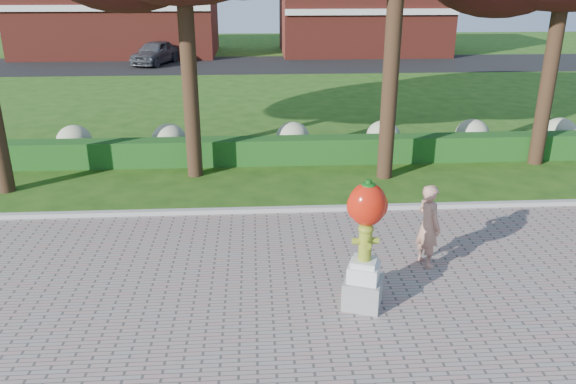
% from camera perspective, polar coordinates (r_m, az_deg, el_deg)
% --- Properties ---
extents(ground, '(100.00, 100.00, 0.00)m').
position_cam_1_polar(ground, '(11.13, -1.83, -8.28)').
color(ground, '#204711').
rests_on(ground, ground).
extents(curb, '(40.00, 0.18, 0.15)m').
position_cam_1_polar(curb, '(13.80, -2.23, -1.90)').
color(curb, '#ADADA5').
rests_on(curb, ground).
extents(lawn_hedge, '(24.00, 0.70, 0.80)m').
position_cam_1_polar(lawn_hedge, '(17.45, -2.58, 4.20)').
color(lawn_hedge, '#124114').
rests_on(lawn_hedge, ground).
extents(hydrangea_row, '(20.10, 1.10, 0.99)m').
position_cam_1_polar(hydrangea_row, '(18.39, -0.86, 5.59)').
color(hydrangea_row, '#A7B288').
rests_on(hydrangea_row, ground).
extents(street, '(50.00, 8.00, 0.02)m').
position_cam_1_polar(street, '(38.09, -3.21, 12.80)').
color(street, black).
rests_on(street, ground).
extents(building_left, '(14.00, 8.00, 7.00)m').
position_cam_1_polar(building_left, '(44.82, -16.93, 17.70)').
color(building_left, maroon).
rests_on(building_left, ground).
extents(building_right, '(12.00, 8.00, 6.40)m').
position_cam_1_polar(building_right, '(44.53, 7.51, 17.98)').
color(building_right, maroon).
rests_on(building_right, ground).
extents(hydrant_sculpture, '(0.81, 0.81, 2.34)m').
position_cam_1_polar(hydrant_sculpture, '(9.57, 7.86, -4.98)').
color(hydrant_sculpture, gray).
rests_on(hydrant_sculpture, walkway).
extents(woman, '(0.60, 0.72, 1.70)m').
position_cam_1_polar(woman, '(11.35, 14.07, -3.33)').
color(woman, tan).
rests_on(woman, walkway).
extents(parked_car, '(3.08, 4.83, 1.53)m').
position_cam_1_polar(parked_car, '(39.05, -13.37, 13.64)').
color(parked_car, '#46484E').
rests_on(parked_car, street).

